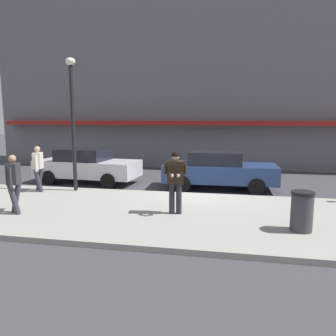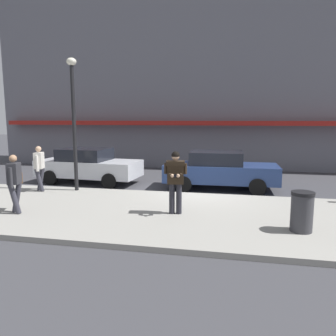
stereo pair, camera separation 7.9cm
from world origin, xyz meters
The scene contains 11 objects.
ground_plane centered at (0.00, 0.00, 0.00)m, with size 80.00×80.00×0.00m, color #3D3D42.
sidewalk centered at (1.00, -2.85, 0.07)m, with size 32.00×5.30×0.14m, color #99968E.
curb_paint_line centered at (1.00, 0.05, 0.00)m, with size 28.00×0.12×0.01m, color silver.
storefront_facade centered at (1.00, 8.49, 7.72)m, with size 28.00×4.70×15.46m.
parked_sedan_near centered at (-5.12, 1.43, 0.79)m, with size 4.63×2.19×1.54m.
parked_sedan_mid centered at (0.66, 1.31, 0.79)m, with size 4.53×1.99×1.54m.
man_texting_on_phone centered at (-0.39, -2.97, 1.25)m, with size 0.64×0.62×1.81m.
pedestrian_in_light_coat centered at (-5.92, -1.05, 1.11)m, with size 0.40×0.58×1.70m.
pedestrian_with_bag centered at (-4.92, -3.80, 1.11)m, with size 0.41×0.72×1.70m.
street_lamp_post centered at (-4.64, -0.65, 3.14)m, with size 0.36×0.36×4.88m.
trash_bin centered at (2.86, -3.83, 0.63)m, with size 0.55×0.55×0.98m.
Camera 1 is at (1.14, -11.96, 2.85)m, focal length 35.00 mm.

